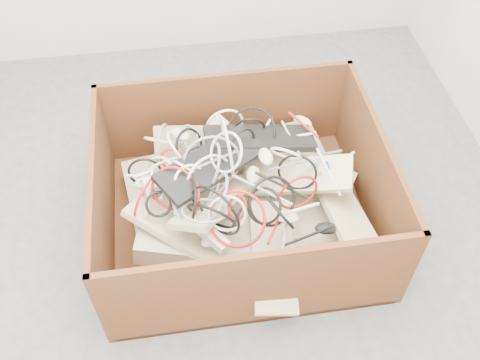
{
  "coord_description": "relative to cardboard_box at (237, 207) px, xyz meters",
  "views": [
    {
      "loc": [
        -0.09,
        -1.48,
        2.12
      ],
      "look_at": [
        0.14,
        0.05,
        0.3
      ],
      "focal_mm": 40.56,
      "sensor_mm": 36.0,
      "label": 1
    }
  ],
  "objects": [
    {
      "name": "power_strip_right",
      "position": [
        -0.18,
        -0.23,
        0.2
      ],
      "size": [
        0.22,
        0.23,
        0.09
      ],
      "primitive_type": "cube",
      "rotation": [
        -0.1,
        0.17,
        -0.86
      ],
      "color": "white",
      "rests_on": "keyboard_pile"
    },
    {
      "name": "ground",
      "position": [
        -0.12,
        -0.03,
        -0.13
      ],
      "size": [
        3.0,
        3.0,
        0.0
      ],
      "primitive_type": "plane",
      "color": "#4C4C4E",
      "rests_on": "ground"
    },
    {
      "name": "cable_tangle",
      "position": [
        -0.1,
        -0.03,
        0.27
      ],
      "size": [
        1.04,
        0.83,
        0.45
      ],
      "color": "black",
      "rests_on": "keyboard_pile"
    },
    {
      "name": "mice_scatter",
      "position": [
        0.04,
        -0.04,
        0.23
      ],
      "size": [
        0.86,
        0.67,
        0.21
      ],
      "color": "beige",
      "rests_on": "keyboard_pile"
    },
    {
      "name": "vga_plug",
      "position": [
        0.41,
        -0.01,
        0.22
      ],
      "size": [
        0.05,
        0.05,
        0.03
      ],
      "primitive_type": "cube",
      "rotation": [
        0.09,
        0.14,
        -0.1
      ],
      "color": "#0B1CB3",
      "rests_on": "keyboard_pile"
    },
    {
      "name": "cardboard_box",
      "position": [
        0.0,
        0.0,
        0.0
      ],
      "size": [
        1.24,
        1.03,
        0.52
      ],
      "color": "#3F210F",
      "rests_on": "ground"
    },
    {
      "name": "keyboard_pile",
      "position": [
        0.06,
        0.01,
        0.15
      ],
      "size": [
        1.11,
        1.04,
        0.37
      ],
      "color": "#C5BE8B",
      "rests_on": "cardboard_box"
    },
    {
      "name": "power_strip_left",
      "position": [
        -0.23,
        0.07,
        0.23
      ],
      "size": [
        0.29,
        0.13,
        0.12
      ],
      "primitive_type": "cube",
      "rotation": [
        0.14,
        -0.26,
        0.28
      ],
      "color": "white",
      "rests_on": "keyboard_pile"
    }
  ]
}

